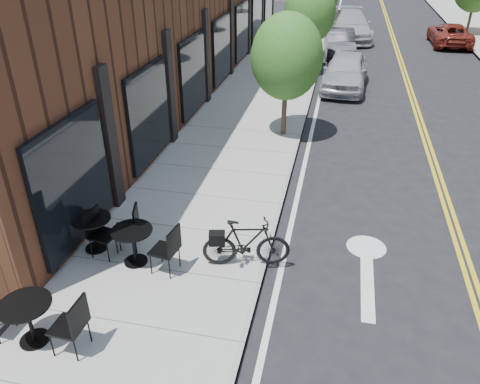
# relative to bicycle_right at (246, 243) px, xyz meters

# --- Properties ---
(ground) EXTENTS (120.00, 120.00, 0.00)m
(ground) POSITION_rel_bicycle_right_xyz_m (0.40, -2.01, -0.64)
(ground) COLOR black
(ground) RESTS_ON ground
(sidewalk_near) EXTENTS (4.00, 70.00, 0.12)m
(sidewalk_near) POSITION_rel_bicycle_right_xyz_m (-1.60, 7.99, -0.58)
(sidewalk_near) COLOR #9E9B93
(sidewalk_near) RESTS_ON ground
(tree_near_a) EXTENTS (2.20, 2.20, 3.81)m
(tree_near_a) POSITION_rel_bicycle_right_xyz_m (-0.20, 6.99, 1.96)
(tree_near_a) COLOR #382B1E
(tree_near_a) RESTS_ON sidewalk_near
(tree_near_b) EXTENTS (2.30, 2.30, 3.98)m
(tree_near_b) POSITION_rel_bicycle_right_xyz_m (-0.20, 14.99, 2.07)
(tree_near_b) COLOR #382B1E
(tree_near_b) RESTS_ON sidewalk_near
(bicycle_right) EXTENTS (1.80, 0.87, 1.04)m
(bicycle_right) POSITION_rel_bicycle_right_xyz_m (0.00, 0.00, 0.00)
(bicycle_right) COLOR black
(bicycle_right) RESTS_ON sidewalk_near
(bistro_set_a) EXTENTS (1.92, 0.86, 1.04)m
(bistro_set_a) POSITION_rel_bicycle_right_xyz_m (-2.99, -2.69, 0.00)
(bistro_set_a) COLOR black
(bistro_set_a) RESTS_ON sidewalk_near
(bistro_set_b) EXTENTS (1.87, 0.97, 0.99)m
(bistro_set_b) POSITION_rel_bicycle_right_xyz_m (-3.20, -0.15, -0.03)
(bistro_set_b) COLOR black
(bistro_set_b) RESTS_ON sidewalk_near
(bistro_set_c) EXTENTS (1.93, 0.93, 1.02)m
(bistro_set_c) POSITION_rel_bicycle_right_xyz_m (-2.20, -0.40, -0.01)
(bistro_set_c) COLOR black
(bistro_set_c) RESTS_ON sidewalk_near
(parked_car_a) EXTENTS (2.05, 4.48, 1.49)m
(parked_car_a) POSITION_rel_bicycle_right_xyz_m (1.63, 12.82, 0.10)
(parked_car_a) COLOR #A5A7AE
(parked_car_a) RESTS_ON ground
(parked_car_b) EXTENTS (1.83, 4.26, 1.37)m
(parked_car_b) POSITION_rel_bicycle_right_xyz_m (1.20, 18.60, 0.04)
(parked_car_b) COLOR black
(parked_car_b) RESTS_ON ground
(parked_car_c) EXTENTS (2.91, 5.87, 1.64)m
(parked_car_c) POSITION_rel_bicycle_right_xyz_m (1.67, 23.14, 0.18)
(parked_car_c) COLOR #A4A4A9
(parked_car_c) RESTS_ON ground
(parked_car_far) EXTENTS (2.07, 4.46, 1.24)m
(parked_car_far) POSITION_rel_bicycle_right_xyz_m (7.37, 22.73, -0.02)
(parked_car_far) COLOR maroon
(parked_car_far) RESTS_ON ground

